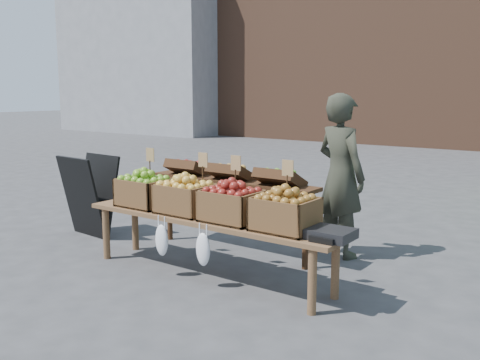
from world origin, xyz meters
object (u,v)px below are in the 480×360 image
Objects in this scene: back_table at (231,205)px; display_bench at (208,247)px; vendor at (341,176)px; crate_red_apples at (232,206)px; crate_green_apples at (285,214)px; weighing_scale at (331,234)px; crate_golden_apples at (145,192)px; chalkboard_sign at (90,195)px; crate_russet_pears at (186,199)px.

back_table is 0.78× the size of display_bench.
vendor is 3.40× the size of crate_red_apples.
back_table reaches higher than crate_red_apples.
crate_green_apples is (0.82, 0.00, 0.42)m from display_bench.
vendor is at bearing 112.95° from weighing_scale.
crate_golden_apples is 1.00× the size of crate_green_apples.
chalkboard_sign is 1.96× the size of crate_green_apples.
crate_golden_apples is at bearing 180.00° from crate_russet_pears.
crate_green_apples is at bearing 0.00° from crate_golden_apples.
crate_russet_pears and crate_red_apples have the same top height.
crate_russet_pears is (-0.28, 0.00, 0.42)m from display_bench.
vendor is 5.00× the size of weighing_scale.
weighing_scale is (0.57, -1.33, -0.24)m from vendor.
chalkboard_sign reaches higher than crate_red_apples.
crate_green_apples is (1.10, 0.00, 0.00)m from crate_russet_pears.
weighing_scale is (0.43, 0.00, -0.10)m from crate_green_apples.
weighing_scale is at bearing 0.00° from crate_russet_pears.
crate_golden_apples reaches higher than display_bench.
vendor is at bearing 62.84° from display_bench.
display_bench is 0.93m from crate_green_apples.
crate_red_apples is 1.47× the size of weighing_scale.
vendor reaches higher than crate_russet_pears.
vendor is at bearing 96.00° from crate_green_apples.
crate_green_apples is at bearing -1.43° from chalkboard_sign.
crate_red_apples is (0.28, 0.00, 0.42)m from display_bench.
crate_golden_apples is at bearing 62.24° from vendor.
chalkboard_sign is 2.89× the size of weighing_scale.
crate_russet_pears is at bearing 75.05° from vendor.
crate_russet_pears is 1.10m from crate_green_apples.
crate_russet_pears is at bearing 0.00° from crate_golden_apples.
chalkboard_sign is (-2.75, -1.05, -0.36)m from vendor.
crate_red_apples is at bearing 0.00° from crate_russet_pears.
crate_russet_pears is at bearing 180.00° from weighing_scale.
display_bench is 5.40× the size of crate_golden_apples.
crate_golden_apples is (-0.82, 0.00, 0.42)m from display_bench.
crate_green_apples is at bearing -33.19° from back_table.
vendor reaches higher than back_table.
display_bench is 7.94× the size of weighing_scale.
crate_russet_pears and crate_green_apples have the same top height.
back_table is 4.20× the size of crate_golden_apples.
crate_russet_pears is at bearing -89.96° from back_table.
display_bench is at bearing 180.00° from crate_red_apples.
crate_golden_apples is at bearing 180.00° from crate_red_apples.
display_bench is 5.40× the size of crate_russet_pears.
crate_red_apples and crate_green_apples have the same top height.
crate_russet_pears is 1.53m from weighing_scale.
crate_golden_apples is (1.24, -0.29, 0.22)m from chalkboard_sign.
back_table reaches higher than crate_russet_pears.
crate_green_apples is 0.44m from weighing_scale.
back_table is (1.79, 0.43, 0.03)m from chalkboard_sign.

